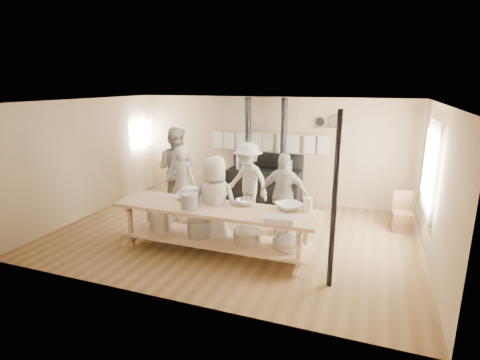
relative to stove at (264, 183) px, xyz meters
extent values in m
plane|color=brown|center=(0.01, -2.12, -0.52)|extent=(7.00, 7.00, 0.00)
plane|color=tan|center=(0.01, 0.38, 0.78)|extent=(7.00, 0.00, 7.00)
plane|color=tan|center=(0.01, -4.62, 0.78)|extent=(7.00, 0.00, 7.00)
plane|color=tan|center=(-3.49, -2.12, 0.78)|extent=(0.00, 5.00, 5.00)
plane|color=tan|center=(3.51, -2.12, 0.78)|extent=(0.00, 5.00, 5.00)
plane|color=tan|center=(0.01, -2.12, 2.08)|extent=(7.00, 7.00, 0.00)
cube|color=beige|center=(3.48, -1.52, 0.98)|extent=(0.06, 1.35, 1.65)
plane|color=white|center=(3.44, -1.52, 0.98)|extent=(0.00, 1.50, 1.50)
cube|color=beige|center=(3.43, -1.52, 0.98)|extent=(0.02, 0.03, 1.50)
plane|color=white|center=(-3.44, -0.12, 1.08)|extent=(0.00, 0.90, 0.90)
cube|color=black|center=(0.01, -0.02, -0.10)|extent=(1.80, 0.70, 0.85)
cube|color=black|center=(0.01, -0.02, -0.47)|extent=(1.90, 0.75, 0.10)
cube|color=black|center=(0.01, 0.28, 0.53)|extent=(1.80, 0.12, 0.35)
cylinder|color=black|center=(-0.44, 0.03, 1.20)|extent=(0.15, 0.15, 1.75)
cylinder|color=black|center=(0.46, 0.03, 1.20)|extent=(0.15, 0.15, 1.75)
cylinder|color=#B2B2B7|center=(-0.54, -0.02, 0.50)|extent=(0.36, 0.36, 0.34)
cylinder|color=gray|center=(0.56, -0.07, 0.48)|extent=(0.30, 0.30, 0.30)
cylinder|color=tan|center=(0.01, 0.28, 1.20)|extent=(3.00, 0.04, 0.04)
cube|color=white|center=(-1.34, 0.28, 0.98)|extent=(0.28, 0.01, 0.46)
cube|color=white|center=(-1.01, 0.28, 0.98)|extent=(0.28, 0.01, 0.46)
cube|color=white|center=(-0.67, 0.28, 0.98)|extent=(0.28, 0.01, 0.46)
cube|color=white|center=(-0.33, 0.28, 0.98)|extent=(0.28, 0.01, 0.46)
cube|color=white|center=(0.01, 0.28, 0.98)|extent=(0.28, 0.01, 0.46)
cube|color=white|center=(0.34, 0.28, 0.98)|extent=(0.28, 0.01, 0.46)
cube|color=white|center=(0.68, 0.28, 0.98)|extent=(0.28, 0.01, 0.46)
cube|color=white|center=(1.02, 0.28, 0.98)|extent=(0.28, 0.01, 0.46)
cube|color=white|center=(1.36, 0.28, 0.98)|extent=(0.28, 0.01, 0.46)
cube|color=tan|center=(1.41, 0.30, 1.38)|extent=(0.50, 0.14, 0.03)
cylinder|color=black|center=(1.26, 0.32, 1.53)|extent=(0.20, 0.04, 0.20)
cylinder|color=silver|center=(1.63, 0.32, 1.53)|extent=(0.32, 0.03, 0.32)
cube|color=tan|center=(0.01, -3.02, 0.30)|extent=(3.60, 0.90, 0.06)
cube|color=tan|center=(0.01, -3.02, -0.27)|extent=(3.40, 0.80, 0.04)
cube|color=tan|center=(0.01, -3.02, -0.32)|extent=(3.30, 0.06, 0.06)
cube|color=tan|center=(-1.54, -3.32, -0.10)|extent=(0.07, 0.07, 0.85)
cube|color=tan|center=(-1.54, -2.72, -0.10)|extent=(0.07, 0.07, 0.85)
cube|color=tan|center=(1.56, -3.32, -0.10)|extent=(0.07, 0.07, 0.85)
cube|color=tan|center=(1.56, -2.72, -0.10)|extent=(0.07, 0.07, 0.85)
cylinder|color=#B2B2B7|center=(-1.09, -3.02, -0.06)|extent=(0.40, 0.40, 0.38)
cylinder|color=gray|center=(-0.29, -3.02, -0.10)|extent=(0.44, 0.44, 0.30)
cylinder|color=silver|center=(0.61, -3.02, -0.14)|extent=(0.48, 0.48, 0.22)
cylinder|color=silver|center=(1.31, -3.02, -0.18)|extent=(0.52, 0.52, 0.14)
cylinder|color=black|center=(2.06, -3.47, 0.78)|extent=(0.08, 0.08, 2.60)
imported|color=#ADAA99|center=(-1.27, -1.83, 0.31)|extent=(0.65, 0.46, 1.67)
imported|color=#ADAA99|center=(-1.81, -1.14, 0.46)|extent=(0.98, 0.78, 1.96)
imported|color=#ADAA99|center=(-0.08, -2.83, 0.33)|extent=(0.88, 0.62, 1.71)
imported|color=#ADAA99|center=(0.94, -1.81, 0.30)|extent=(0.97, 0.41, 1.65)
imported|color=#ADAA99|center=(-0.02, -1.17, 0.33)|extent=(1.26, 1.01, 1.70)
cube|color=brown|center=(3.16, -0.78, -0.32)|extent=(0.40, 0.40, 0.40)
cube|color=brown|center=(3.14, -0.61, 0.06)|extent=(0.38, 0.07, 0.45)
imported|color=white|center=(-0.67, -2.82, 0.37)|extent=(0.46, 0.46, 0.09)
imported|color=silver|center=(-0.77, -2.69, 0.37)|extent=(0.39, 0.39, 0.09)
imported|color=white|center=(1.24, -2.69, 0.38)|extent=(0.62, 0.62, 0.11)
imported|color=silver|center=(0.46, -2.75, 0.38)|extent=(0.43, 0.43, 0.10)
cube|color=#B2B2B7|center=(1.24, -3.35, 0.38)|extent=(0.48, 0.36, 0.10)
cylinder|color=silver|center=(-0.18, -2.69, 0.39)|extent=(0.51, 0.51, 0.13)
cylinder|color=gray|center=(-0.36, -3.24, 0.46)|extent=(0.39, 0.39, 0.27)
cylinder|color=white|center=(-0.62, -2.69, 0.43)|extent=(0.37, 0.37, 0.19)
cylinder|color=white|center=(1.56, -2.69, 0.45)|extent=(0.20, 0.20, 0.24)
camera|label=1|loc=(2.54, -8.63, 2.41)|focal=28.00mm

